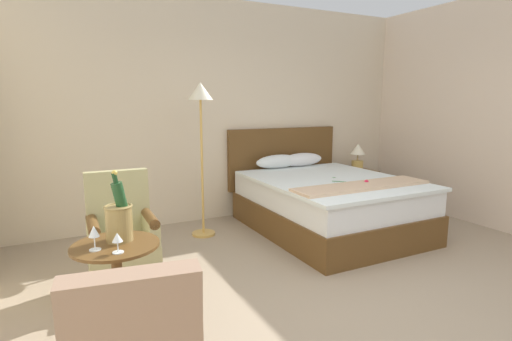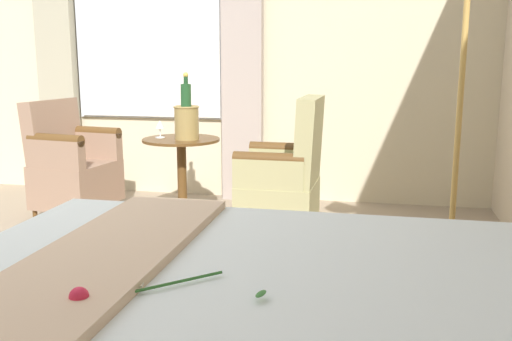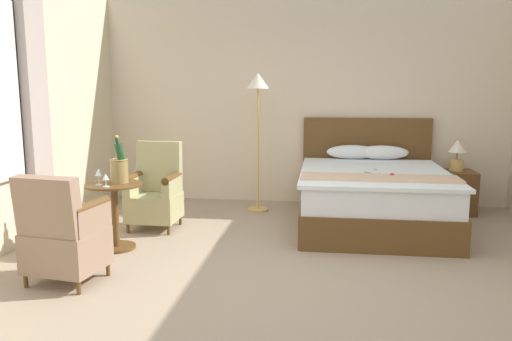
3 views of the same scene
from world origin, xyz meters
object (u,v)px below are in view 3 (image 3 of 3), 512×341
(armchair_by_window, at_px, (155,193))
(bed, at_px, (372,194))
(champagne_bucket, at_px, (119,167))
(armchair_facing_bed, at_px, (63,235))
(wine_glass_near_bucket, at_px, (99,173))
(wine_glass_near_edge, at_px, (106,178))
(floor_lamp_brass, at_px, (258,100))
(side_table_round, at_px, (115,212))
(nightstand, at_px, (455,192))
(bedside_lamp, at_px, (457,153))

(armchair_by_window, bearing_deg, bed, 11.00)
(champagne_bucket, relative_size, armchair_facing_bed, 0.52)
(champagne_bucket, bearing_deg, wine_glass_near_bucket, -145.98)
(wine_glass_near_edge, bearing_deg, floor_lamp_brass, 57.66)
(side_table_round, relative_size, wine_glass_near_edge, 5.20)
(champagne_bucket, distance_m, armchair_by_window, 0.86)
(champagne_bucket, xyz_separation_m, armchair_by_window, (0.11, 0.75, -0.42))
(wine_glass_near_bucket, relative_size, wine_glass_near_edge, 1.24)
(wine_glass_near_edge, bearing_deg, side_table_round, 88.21)
(nightstand, xyz_separation_m, wine_glass_near_edge, (-3.83, -2.20, 0.49))
(wine_glass_near_edge, height_order, armchair_by_window, armchair_by_window)
(side_table_round, relative_size, armchair_facing_bed, 0.72)
(wine_glass_near_edge, xyz_separation_m, armchair_by_window, (0.16, 0.98, -0.35))
(nightstand, xyz_separation_m, champagne_bucket, (-3.78, -1.97, 0.56))
(wine_glass_near_edge, bearing_deg, armchair_facing_bed, -93.46)
(floor_lamp_brass, bearing_deg, wine_glass_near_edge, -122.34)
(side_table_round, bearing_deg, wine_glass_near_edge, -91.79)
(nightstand, relative_size, champagne_bucket, 1.15)
(floor_lamp_brass, xyz_separation_m, armchair_by_window, (-1.08, -0.98, -1.06))
(bed, bearing_deg, armchair_facing_bed, -140.67)
(floor_lamp_brass, height_order, wine_glass_near_edge, floor_lamp_brass)
(bed, distance_m, wine_glass_near_edge, 3.09)
(bedside_lamp, relative_size, armchair_by_window, 0.40)
(side_table_round, distance_m, champagne_bucket, 0.46)
(side_table_round, bearing_deg, wine_glass_near_bucket, -156.92)
(bedside_lamp, distance_m, champagne_bucket, 4.26)
(nightstand, height_order, wine_glass_near_bucket, wine_glass_near_bucket)
(armchair_by_window, relative_size, armchair_facing_bed, 1.07)
(wine_glass_near_bucket, height_order, wine_glass_near_edge, wine_glass_near_bucket)
(wine_glass_near_edge, distance_m, armchair_facing_bed, 0.85)
(nightstand, distance_m, wine_glass_near_bucket, 4.50)
(armchair_facing_bed, bearing_deg, wine_glass_near_bucket, 95.00)
(nightstand, relative_size, armchair_by_window, 0.55)
(bedside_lamp, relative_size, side_table_round, 0.60)
(bed, relative_size, floor_lamp_brass, 1.23)
(armchair_by_window, bearing_deg, champagne_bucket, -98.16)
(armchair_facing_bed, bearing_deg, bed, 39.33)
(side_table_round, xyz_separation_m, armchair_facing_bed, (-0.05, -0.94, 0.03))
(champagne_bucket, height_order, armchair_facing_bed, champagne_bucket)
(nightstand, distance_m, armchair_facing_bed, 4.88)
(bed, xyz_separation_m, wine_glass_near_bucket, (-2.82, -1.36, 0.43))
(bed, xyz_separation_m, champagne_bucket, (-2.64, -1.24, 0.47))
(nightstand, bearing_deg, bedside_lamp, -180.00)
(bed, distance_m, armchair_facing_bed, 3.54)
(floor_lamp_brass, height_order, armchair_by_window, floor_lamp_brass)
(nightstand, relative_size, wine_glass_near_bucket, 3.46)
(floor_lamp_brass, height_order, champagne_bucket, floor_lamp_brass)
(bedside_lamp, relative_size, wine_glass_near_edge, 3.13)
(bed, bearing_deg, wine_glass_near_bucket, -154.24)
(bed, relative_size, nightstand, 4.00)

